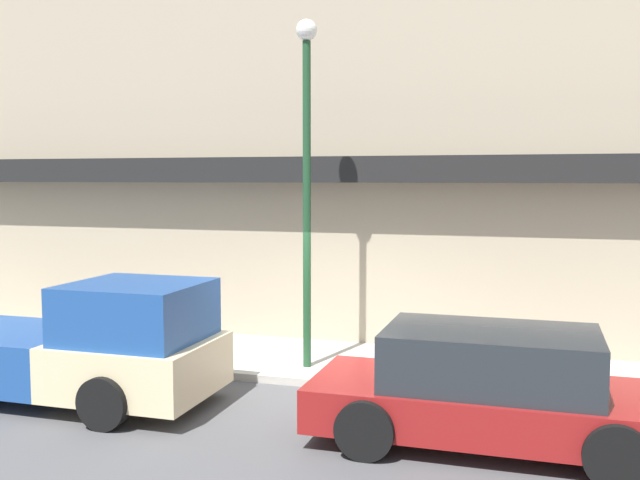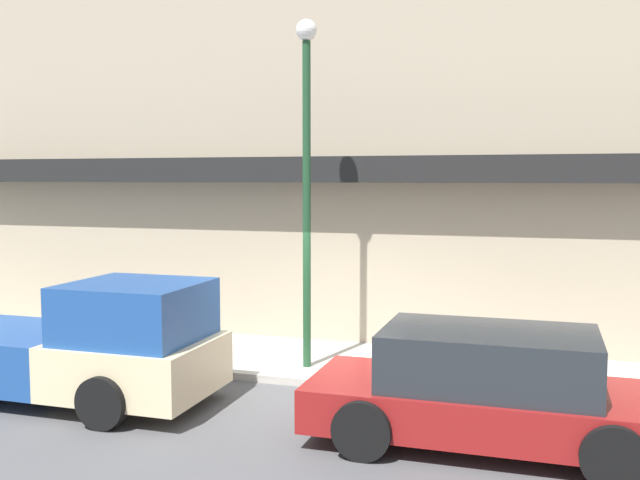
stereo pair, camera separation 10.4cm
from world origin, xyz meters
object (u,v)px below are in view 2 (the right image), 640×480
(street_lamp, at_px, (307,155))
(fire_hydrant, at_px, (170,339))
(parked_car, at_px, (488,389))
(pickup_truck, at_px, (64,347))

(street_lamp, bearing_deg, fire_hydrant, -175.24)
(parked_car, distance_m, street_lamp, 5.14)
(parked_car, bearing_deg, fire_hydrant, 158.22)
(parked_car, height_order, street_lamp, street_lamp)
(pickup_truck, xyz_separation_m, parked_car, (6.40, 0.00, -0.09))
(fire_hydrant, bearing_deg, parked_car, -21.26)
(street_lamp, bearing_deg, parked_car, -37.24)
(fire_hydrant, distance_m, street_lamp, 4.22)
(fire_hydrant, bearing_deg, pickup_truck, -103.50)
(pickup_truck, height_order, fire_hydrant, pickup_truck)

